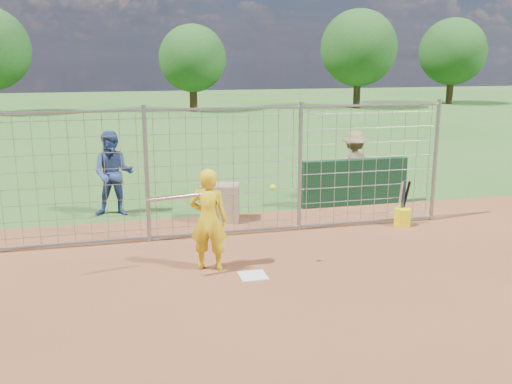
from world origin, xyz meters
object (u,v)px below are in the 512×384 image
object	(u,v)px
batter	(209,220)
equipment_bin	(220,203)
bystander_c	(354,166)
bucket_with_bats	(402,215)
bystander_a	(114,174)

from	to	relation	value
batter	equipment_bin	world-z (taller)	batter
bystander_c	equipment_bin	world-z (taller)	bystander_c
bystander_c	bucket_with_bats	bearing A→B (deg)	102.56
bystander_a	bystander_c	bearing A→B (deg)	8.84
bystander_a	bucket_with_bats	bearing A→B (deg)	-12.46
bystander_c	bucket_with_bats	distance (m)	2.35
batter	bystander_c	bearing A→B (deg)	-117.10
bystander_c	bucket_with_bats	size ratio (longest dim) A/B	1.75
batter	bystander_a	bearing A→B (deg)	-47.35
equipment_bin	bucket_with_bats	distance (m)	3.84
bystander_c	bucket_with_bats	world-z (taller)	bystander_c
batter	equipment_bin	bearing A→B (deg)	-83.01
batter	bucket_with_bats	bearing A→B (deg)	-140.07
bucket_with_bats	bystander_c	bearing A→B (deg)	93.21
bystander_a	bucket_with_bats	size ratio (longest dim) A/B	1.93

